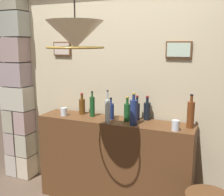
{
  "coord_description": "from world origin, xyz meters",
  "views": [
    {
      "loc": [
        1.08,
        -1.78,
        1.78
      ],
      "look_at": [
        0.0,
        0.79,
        1.23
      ],
      "focal_mm": 43.51,
      "sensor_mm": 36.0,
      "label": 1
    }
  ],
  "objects": [
    {
      "name": "pendant_lamp",
      "position": [
        0.0,
        0.06,
        1.85
      ],
      "size": [
        0.45,
        0.45,
        0.63
      ],
      "color": "#EFE5C6"
    },
    {
      "name": "glass_tumbler_rocks",
      "position": [
        0.68,
        0.71,
        1.03
      ],
      "size": [
        0.07,
        0.07,
        0.1
      ],
      "color": "silver",
      "rests_on": "bar_shelf_unit"
    },
    {
      "name": "liquor_bottle_gin",
      "position": [
        -0.05,
        0.86,
        1.07
      ],
      "size": [
        0.07,
        0.07,
        0.24
      ],
      "color": "navy",
      "rests_on": "bar_shelf_unit"
    },
    {
      "name": "panelled_rear_partition",
      "position": [
        -0.0,
        1.1,
        1.35
      ],
      "size": [
        3.47,
        0.15,
        2.54
      ],
      "color": "beige",
      "rests_on": "ground"
    },
    {
      "name": "liquor_bottle_brandy",
      "position": [
        0.8,
        0.87,
        1.12
      ],
      "size": [
        0.07,
        0.07,
        0.33
      ],
      "color": "brown",
      "rests_on": "bar_shelf_unit"
    },
    {
      "name": "liquor_bottle_amaro",
      "position": [
        -0.01,
        0.7,
        1.11
      ],
      "size": [
        0.05,
        0.05,
        0.34
      ],
      "color": "#B0C0C3",
      "rests_on": "bar_shelf_unit"
    },
    {
      "name": "glass_tumbler_highball",
      "position": [
        -0.59,
        0.78,
        1.02
      ],
      "size": [
        0.08,
        0.08,
        0.09
      ],
      "color": "silver",
      "rests_on": "bar_shelf_unit"
    },
    {
      "name": "liquor_bottle_mezcal",
      "position": [
        0.23,
        0.93,
        1.08
      ],
      "size": [
        0.06,
        0.06,
        0.27
      ],
      "color": "black",
      "rests_on": "bar_shelf_unit"
    },
    {
      "name": "liquor_bottle_sherry",
      "position": [
        -0.44,
        0.92,
        1.08
      ],
      "size": [
        0.07,
        0.07,
        0.25
      ],
      "color": "#5C3712",
      "rests_on": "bar_shelf_unit"
    },
    {
      "name": "liquor_bottle_bourbon",
      "position": [
        0.15,
        0.84,
        1.08
      ],
      "size": [
        0.07,
        0.07,
        0.27
      ],
      "color": "#184B21",
      "rests_on": "bar_shelf_unit"
    },
    {
      "name": "stone_pillar",
      "position": [
        -1.42,
        0.98,
        1.25
      ],
      "size": [
        0.38,
        0.29,
        2.48
      ],
      "color": "#C0B4A7",
      "rests_on": "ground"
    },
    {
      "name": "liquor_bottle_vermouth",
      "position": [
        -0.28,
        0.87,
        1.1
      ],
      "size": [
        0.06,
        0.06,
        0.29
      ],
      "color": "#184A20",
      "rests_on": "bar_shelf_unit"
    },
    {
      "name": "liquor_bottle_whiskey",
      "position": [
        0.26,
        0.74,
        1.11
      ],
      "size": [
        0.07,
        0.07,
        0.33
      ],
      "color": "navy",
      "rests_on": "bar_shelf_unit"
    },
    {
      "name": "bar_shelf_unit",
      "position": [
        0.0,
        0.84,
        0.49
      ],
      "size": [
        1.73,
        0.37,
        0.98
      ],
      "primitive_type": "cube",
      "color": "brown",
      "rests_on": "ground"
    },
    {
      "name": "liquor_bottle_vodka",
      "position": [
        0.33,
        0.98,
        1.08
      ],
      "size": [
        0.08,
        0.08,
        0.26
      ],
      "color": "black",
      "rests_on": "bar_shelf_unit"
    }
  ]
}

